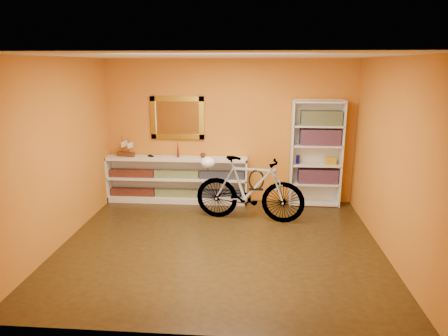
# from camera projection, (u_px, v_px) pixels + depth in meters

# --- Properties ---
(floor) EXTENTS (4.50, 4.00, 0.01)m
(floor) POSITION_uv_depth(u_px,v_px,m) (220.00, 245.00, 5.76)
(floor) COLOR black
(floor) RESTS_ON ground
(ceiling) EXTENTS (4.50, 4.00, 0.01)m
(ceiling) POSITION_uv_depth(u_px,v_px,m) (220.00, 55.00, 5.11)
(ceiling) COLOR silver
(ceiling) RESTS_ON ground
(back_wall) EXTENTS (4.50, 0.01, 2.60)m
(back_wall) POSITION_uv_depth(u_px,v_px,m) (229.00, 132.00, 7.37)
(back_wall) COLOR #C16C1D
(back_wall) RESTS_ON ground
(left_wall) EXTENTS (0.01, 4.00, 2.60)m
(left_wall) POSITION_uv_depth(u_px,v_px,m) (58.00, 153.00, 5.60)
(left_wall) COLOR #C16C1D
(left_wall) RESTS_ON ground
(right_wall) EXTENTS (0.01, 4.00, 2.60)m
(right_wall) POSITION_uv_depth(u_px,v_px,m) (392.00, 159.00, 5.27)
(right_wall) COLOR #C16C1D
(right_wall) RESTS_ON ground
(gilt_mirror) EXTENTS (0.98, 0.06, 0.78)m
(gilt_mirror) POSITION_uv_depth(u_px,v_px,m) (177.00, 118.00, 7.34)
(gilt_mirror) COLOR olive
(gilt_mirror) RESTS_ON back_wall
(wall_socket) EXTENTS (0.09, 0.02, 0.09)m
(wall_socket) POSITION_uv_depth(u_px,v_px,m) (277.00, 188.00, 7.55)
(wall_socket) COLOR silver
(wall_socket) RESTS_ON back_wall
(console_unit) EXTENTS (2.60, 0.35, 0.85)m
(console_unit) POSITION_uv_depth(u_px,v_px,m) (177.00, 179.00, 7.48)
(console_unit) COLOR silver
(console_unit) RESTS_ON floor
(cd_row_lower) EXTENTS (2.50, 0.13, 0.14)m
(cd_row_lower) POSITION_uv_depth(u_px,v_px,m) (177.00, 193.00, 7.52)
(cd_row_lower) COLOR black
(cd_row_lower) RESTS_ON console_unit
(cd_row_upper) EXTENTS (2.50, 0.13, 0.14)m
(cd_row_upper) POSITION_uv_depth(u_px,v_px,m) (177.00, 174.00, 7.43)
(cd_row_upper) COLOR navy
(cd_row_upper) RESTS_ON console_unit
(model_ship) EXTENTS (0.34, 0.18, 0.38)m
(model_ship) POSITION_uv_depth(u_px,v_px,m) (125.00, 146.00, 7.39)
(model_ship) COLOR #422112
(model_ship) RESTS_ON console_unit
(toy_car) EXTENTS (0.00, 0.00, 0.00)m
(toy_car) POSITION_uv_depth(u_px,v_px,m) (151.00, 157.00, 7.41)
(toy_car) COLOR black
(toy_car) RESTS_ON console_unit
(bronze_ornament) EXTENTS (0.05, 0.05, 0.31)m
(bronze_ornament) POSITION_uv_depth(u_px,v_px,m) (178.00, 149.00, 7.33)
(bronze_ornament) COLOR #572E1D
(bronze_ornament) RESTS_ON console_unit
(decorative_orb) EXTENTS (0.09, 0.09, 0.09)m
(decorative_orb) POSITION_uv_depth(u_px,v_px,m) (203.00, 155.00, 7.32)
(decorative_orb) COLOR #572E1D
(decorative_orb) RESTS_ON console_unit
(bookcase) EXTENTS (0.90, 0.30, 1.90)m
(bookcase) POSITION_uv_depth(u_px,v_px,m) (316.00, 154.00, 7.18)
(bookcase) COLOR silver
(bookcase) RESTS_ON floor
(book_row_a) EXTENTS (0.70, 0.22, 0.26)m
(book_row_a) POSITION_uv_depth(u_px,v_px,m) (318.00, 176.00, 7.28)
(book_row_a) COLOR maroon
(book_row_a) RESTS_ON bookcase
(book_row_b) EXTENTS (0.70, 0.22, 0.28)m
(book_row_b) POSITION_uv_depth(u_px,v_px,m) (320.00, 137.00, 7.11)
(book_row_b) COLOR maroon
(book_row_b) RESTS_ON bookcase
(book_row_c) EXTENTS (0.70, 0.22, 0.25)m
(book_row_c) POSITION_uv_depth(u_px,v_px,m) (321.00, 118.00, 7.02)
(book_row_c) COLOR #1C4F63
(book_row_c) RESTS_ON bookcase
(travel_mug) EXTENTS (0.07, 0.07, 0.16)m
(travel_mug) POSITION_uv_depth(u_px,v_px,m) (298.00, 160.00, 7.22)
(travel_mug) COLOR #161D9C
(travel_mug) RESTS_ON bookcase
(red_tin) EXTENTS (0.13, 0.13, 0.17)m
(red_tin) POSITION_uv_depth(u_px,v_px,m) (306.00, 120.00, 7.08)
(red_tin) COLOR maroon
(red_tin) RESTS_ON bookcase
(yellow_bag) EXTENTS (0.19, 0.14, 0.14)m
(yellow_bag) POSITION_uv_depth(u_px,v_px,m) (330.00, 161.00, 7.16)
(yellow_bag) COLOR gold
(yellow_bag) RESTS_ON bookcase
(bicycle) EXTENTS (0.73, 1.87, 1.07)m
(bicycle) POSITION_uv_depth(u_px,v_px,m) (250.00, 189.00, 6.54)
(bicycle) COLOR silver
(bicycle) RESTS_ON floor
(helmet) EXTENTS (0.24, 0.23, 0.18)m
(helmet) POSITION_uv_depth(u_px,v_px,m) (208.00, 162.00, 6.59)
(helmet) COLOR white
(helmet) RESTS_ON bicycle
(u_lock) EXTENTS (0.25, 0.03, 0.25)m
(u_lock) POSITION_uv_depth(u_px,v_px,m) (256.00, 180.00, 6.48)
(u_lock) COLOR black
(u_lock) RESTS_ON bicycle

